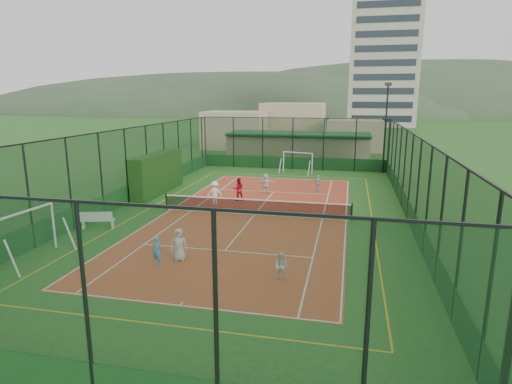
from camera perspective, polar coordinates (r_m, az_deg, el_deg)
ground at (r=26.21m, az=-0.17°, el=-3.04°), size 300.00×300.00×0.00m
court_slab at (r=26.21m, az=-0.17°, el=-3.03°), size 11.17×23.97×0.01m
tennis_net at (r=26.07m, az=-0.18°, el=-1.92°), size 11.67×0.12×1.06m
perimeter_fence at (r=25.64m, az=-0.18°, el=2.35°), size 18.12×34.12×5.00m
floodlight_ne at (r=41.43m, az=16.87°, el=8.07°), size 0.60×0.26×8.25m
clubhouse at (r=47.26m, az=5.70°, el=5.96°), size 15.20×7.20×3.15m
apartment_tower at (r=107.09m, az=16.61°, el=16.50°), size 15.00×12.00×30.00m
distant_hills at (r=174.84m, az=10.82°, el=10.24°), size 200.00×60.00×24.00m
hedge_left at (r=32.45m, az=-12.97°, el=2.42°), size 1.02×6.81×2.98m
white_bench at (r=24.99m, az=-20.36°, el=-3.46°), size 1.86×0.99×1.01m
futsal_goal_near at (r=21.43m, az=-28.31°, el=-5.21°), size 3.46×1.26×2.19m
futsal_goal_far at (r=40.17m, az=5.57°, el=3.88°), size 3.11×1.67×1.93m
child_near_left at (r=19.22m, az=-10.24°, el=-6.91°), size 0.82×0.67×1.46m
child_near_mid at (r=18.91m, az=-13.08°, el=-7.69°), size 0.52×0.40×1.27m
child_near_right at (r=17.06m, az=3.39°, el=-9.88°), size 0.66×0.57×1.15m
child_far_left at (r=28.65m, az=-5.53°, el=-0.09°), size 1.14×0.86×1.56m
child_far_right at (r=32.50m, az=8.30°, el=1.14°), size 0.82×0.64×1.29m
child_far_back at (r=31.84m, az=1.31°, el=1.18°), size 1.41×0.64×1.46m
coach at (r=29.55m, az=-2.37°, el=0.39°), size 0.95×0.86×1.59m
tennis_balls at (r=27.31m, az=0.86°, el=-2.29°), size 6.89×1.41×0.07m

